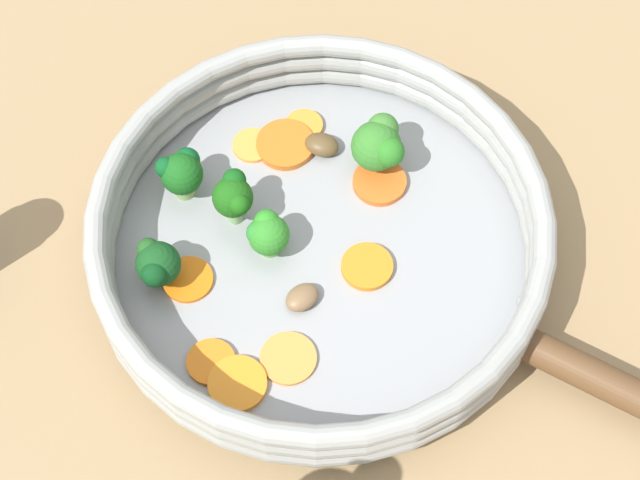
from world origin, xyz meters
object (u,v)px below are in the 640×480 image
Objects in this scene: broccoli_floret_1 at (181,172)px; carrot_slice_1 at (237,384)px; carrot_slice_3 at (380,182)px; carrot_slice_5 at (188,279)px; carrot_slice_6 at (253,145)px; carrot_slice_7 at (304,126)px; broccoli_floret_0 at (157,264)px; broccoli_floret_2 at (267,235)px; mushroom_piece_1 at (319,145)px; carrot_slice_2 at (288,358)px; skillet at (320,254)px; carrot_slice_8 at (211,362)px; mushroom_piece_0 at (302,297)px; carrot_slice_4 at (367,267)px; broccoli_floret_3 at (234,196)px; broccoli_floret_4 at (379,143)px; carrot_slice_0 at (285,144)px.

carrot_slice_1 is at bearing 17.11° from broccoli_floret_1.
broccoli_floret_1 is at bearing -86.86° from carrot_slice_3.
carrot_slice_5 is at bearing -58.69° from carrot_slice_3.
carrot_slice_7 is (-0.02, 0.04, 0.00)m from carrot_slice_6.
broccoli_floret_0 is (-0.08, -0.06, 0.02)m from carrot_slice_1.
carrot_slice_3 is 0.10m from broccoli_floret_2.
mushroom_piece_1 reaches higher than carrot_slice_3.
carrot_slice_1 is 1.38× the size of carrot_slice_7.
carrot_slice_7 is at bearing -131.24° from carrot_slice_3.
skillet is at bearing 166.61° from carrot_slice_2.
carrot_slice_1 is at bearing -27.26° from skillet.
carrot_slice_3 is 0.18m from carrot_slice_8.
mushroom_piece_0 is 0.13m from mushroom_piece_1.
carrot_slice_1 is 1.03× the size of carrot_slice_2.
carrot_slice_4 is 0.11m from broccoli_floret_3.
broccoli_floret_4 reaches higher than carrot_slice_2.
carrot_slice_6 is 0.13m from mushroom_piece_0.
carrot_slice_8 is at bearing 11.67° from broccoli_floret_1.
broccoli_floret_1 is (-0.06, -0.13, 0.02)m from carrot_slice_4.
broccoli_floret_4 is (0.01, 0.09, 0.03)m from carrot_slice_6.
carrot_slice_0 is at bearing 90.73° from carrot_slice_6.
broccoli_floret_3 is (-0.04, -0.09, 0.03)m from carrot_slice_4.
carrot_slice_4 reaches higher than carrot_slice_2.
broccoli_floret_2 reaches higher than carrot_slice_0.
broccoli_floret_3 is at bearing -64.93° from broccoli_floret_4.
broccoli_floret_1 is at bearing -120.26° from broccoli_floret_3.
carrot_slice_7 is at bearing 178.14° from carrot_slice_2.
carrot_slice_5 is 0.88× the size of broccoli_floret_1.
broccoli_floret_3 is (0.06, -0.01, 0.03)m from carrot_slice_6.
carrot_slice_4 is at bearing 64.86° from broccoli_floret_1.
carrot_slice_5 is 0.03m from broccoli_floret_0.
carrot_slice_4 is 0.84× the size of broccoli_floret_3.
carrot_slice_8 is 0.19m from mushroom_piece_1.
broccoli_floret_1 is at bearing -56.23° from carrot_slice_7.
mushroom_piece_0 is (-0.06, 0.04, 0.00)m from carrot_slice_1.
broccoli_floret_1 is at bearing -127.65° from broccoli_floret_2.
carrot_slice_7 is at bearing 143.63° from broccoli_floret_0.
carrot_slice_4 reaches higher than skillet.
skillet is 7.67× the size of carrot_slice_1.
broccoli_floret_0 is 0.18m from broccoli_floret_4.
carrot_slice_3 is at bearing 118.07° from broccoli_floret_0.
carrot_slice_0 reaches higher than carrot_slice_7.
carrot_slice_6 reaches higher than skillet.
carrot_slice_6 is at bearing -98.51° from broccoli_floret_4.
skillet is at bearing -112.64° from carrot_slice_4.
mushroom_piece_1 is at bearing -123.04° from carrot_slice_3.
carrot_slice_4 is at bearing -5.46° from broccoli_floret_4.
carrot_slice_5 is at bearing -84.66° from carrot_slice_4.
carrot_slice_3 is at bearing 141.51° from carrot_slice_8.
carrot_slice_3 is 0.11m from broccoli_floret_3.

